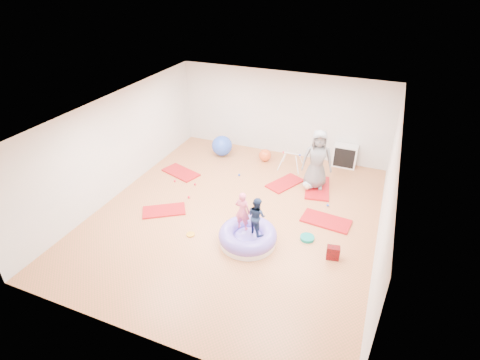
% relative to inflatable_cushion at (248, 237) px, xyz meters
% --- Properties ---
extents(room, '(7.01, 8.01, 2.81)m').
position_rel_inflatable_cushion_xyz_m(room, '(-0.68, 0.90, 1.23)').
color(room, '#D3744C').
rests_on(room, ground).
extents(gym_mat_front_left, '(1.23, 1.07, 0.05)m').
position_rel_inflatable_cushion_xyz_m(gym_mat_front_left, '(-2.51, 0.34, -0.15)').
color(gym_mat_front_left, '#B71711').
rests_on(gym_mat_front_left, ground).
extents(gym_mat_mid_left, '(1.31, 0.94, 0.05)m').
position_rel_inflatable_cushion_xyz_m(gym_mat_mid_left, '(-3.13, 2.31, -0.14)').
color(gym_mat_mid_left, '#B71711').
rests_on(gym_mat_mid_left, ground).
extents(gym_mat_center_back, '(1.02, 1.27, 0.05)m').
position_rel_inflatable_cushion_xyz_m(gym_mat_center_back, '(0.07, 2.91, -0.14)').
color(gym_mat_center_back, '#B71711').
rests_on(gym_mat_center_back, ground).
extents(gym_mat_right, '(1.27, 0.72, 0.05)m').
position_rel_inflatable_cushion_xyz_m(gym_mat_right, '(1.56, 1.50, -0.14)').
color(gym_mat_right, '#B71711').
rests_on(gym_mat_right, ground).
extents(gym_mat_rear_right, '(0.89, 1.43, 0.06)m').
position_rel_inflatable_cushion_xyz_m(gym_mat_rear_right, '(1.02, 3.02, -0.14)').
color(gym_mat_rear_right, '#B71711').
rests_on(gym_mat_rear_right, ground).
extents(inflatable_cushion, '(1.37, 1.37, 0.43)m').
position_rel_inflatable_cushion_xyz_m(inflatable_cushion, '(0.00, 0.00, 0.00)').
color(inflatable_cushion, white).
rests_on(inflatable_cushion, ground).
extents(child_pink, '(0.36, 0.24, 0.98)m').
position_rel_inflatable_cushion_xyz_m(child_pink, '(-0.15, 0.03, 0.72)').
color(child_pink, '#EE5C84').
rests_on(child_pink, inflatable_cushion).
extents(child_navy, '(0.57, 0.53, 0.93)m').
position_rel_inflatable_cushion_xyz_m(child_navy, '(0.20, 0.01, 0.69)').
color(child_navy, '#18284B').
rests_on(child_navy, inflatable_cushion).
extents(adult_caregiver, '(0.96, 0.75, 1.75)m').
position_rel_inflatable_cushion_xyz_m(adult_caregiver, '(0.92, 3.02, 0.76)').
color(adult_caregiver, slate).
rests_on(adult_caregiver, gym_mat_rear_right).
extents(infant, '(0.34, 0.35, 0.20)m').
position_rel_inflatable_cushion_xyz_m(infant, '(0.78, 2.83, -0.01)').
color(infant, silver).
rests_on(infant, gym_mat_rear_right).
extents(ball_pit_balls, '(4.57, 2.63, 0.07)m').
position_rel_inflatable_cushion_xyz_m(ball_pit_balls, '(-0.98, 1.89, -0.13)').
color(ball_pit_balls, blue).
rests_on(ball_pit_balls, ground).
extents(exercise_ball_blue, '(0.69, 0.69, 0.69)m').
position_rel_inflatable_cushion_xyz_m(exercise_ball_blue, '(-2.46, 3.96, 0.17)').
color(exercise_ball_blue, blue).
rests_on(exercise_ball_blue, ground).
extents(exercise_ball_orange, '(0.40, 0.40, 0.40)m').
position_rel_inflatable_cushion_xyz_m(exercise_ball_orange, '(-0.97, 4.11, 0.03)').
color(exercise_ball_orange, '#EB5A29').
rests_on(exercise_ball_orange, ground).
extents(infant_play_gym, '(0.72, 0.68, 0.55)m').
position_rel_inflatable_cushion_xyz_m(infant_play_gym, '(-0.03, 3.89, 0.20)').
color(infant_play_gym, white).
rests_on(infant_play_gym, ground).
extents(cube_shelf, '(0.74, 0.36, 0.74)m').
position_rel_inflatable_cushion_xyz_m(cube_shelf, '(1.51, 4.69, 0.20)').
color(cube_shelf, white).
rests_on(cube_shelf, ground).
extents(balance_disc, '(0.34, 0.34, 0.07)m').
position_rel_inflatable_cushion_xyz_m(balance_disc, '(1.28, 0.64, -0.13)').
color(balance_disc, '#087F77').
rests_on(balance_disc, ground).
extents(backpack, '(0.31, 0.22, 0.32)m').
position_rel_inflatable_cushion_xyz_m(backpack, '(1.95, 0.19, -0.01)').
color(backpack, '#960208').
rests_on(backpack, ground).
extents(yellow_toy, '(0.20, 0.20, 0.03)m').
position_rel_inflatable_cushion_xyz_m(yellow_toy, '(-1.38, -0.27, -0.15)').
color(yellow_toy, orange).
rests_on(yellow_toy, ground).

